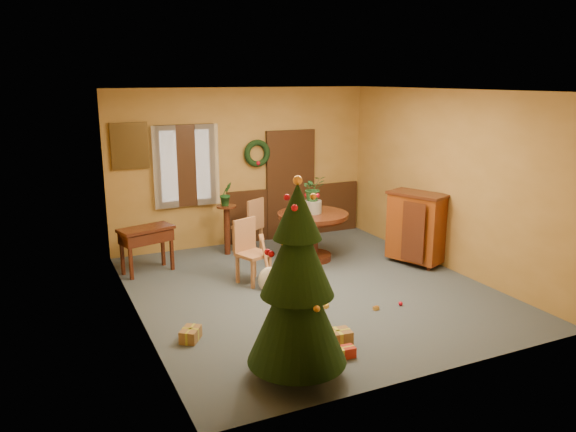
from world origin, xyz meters
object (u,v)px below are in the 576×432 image
christmas_tree (297,286)px  dining_table (313,227)px  writing_desk (146,239)px  sideboard (416,226)px  chair_near (250,249)px

christmas_tree → dining_table: bearing=60.2°
christmas_tree → writing_desk: 4.06m
dining_table → christmas_tree: 3.95m
sideboard → writing_desk: bearing=160.7°
chair_near → christmas_tree: 2.97m
dining_table → writing_desk: 2.77m
dining_table → writing_desk: dining_table is taller
writing_desk → sideboard: size_ratio=0.76×
chair_near → writing_desk: bearing=140.8°
dining_table → christmas_tree: christmas_tree is taller
dining_table → chair_near: chair_near is taller
chair_near → sideboard: bearing=-7.4°
chair_near → christmas_tree: bearing=-101.6°
christmas_tree → writing_desk: bearing=100.8°
dining_table → chair_near: (-1.37, -0.54, -0.05)m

